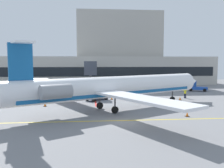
# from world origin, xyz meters

# --- Properties ---
(ground) EXTENTS (120.00, 120.00, 0.11)m
(ground) POSITION_xyz_m (-0.00, 0.00, -0.05)
(ground) COLOR slate
(terminal_building) EXTENTS (70.63, 14.09, 21.46)m
(terminal_building) POSITION_xyz_m (-0.34, 47.29, 7.18)
(terminal_building) COLOR #B7B2A8
(terminal_building) RESTS_ON ground
(jet_bridge_west) EXTENTS (2.40, 20.01, 6.66)m
(jet_bridge_west) POSITION_xyz_m (-3.39, 29.26, 5.27)
(jet_bridge_west) COLOR silver
(jet_bridge_west) RESTS_ON ground
(regional_jet) EXTENTS (32.13, 27.49, 8.68)m
(regional_jet) POSITION_xyz_m (-0.54, 6.47, 3.13)
(regional_jet) COLOR white
(regional_jet) RESTS_ON ground
(baggage_tug) EXTENTS (3.26, 3.55, 2.17)m
(baggage_tug) POSITION_xyz_m (-20.41, 21.29, 0.97)
(baggage_tug) COLOR #1E4CB2
(baggage_tug) RESTS_ON ground
(pushback_tractor) EXTENTS (4.36, 3.14, 2.34)m
(pushback_tractor) POSITION_xyz_m (19.99, 26.25, 1.05)
(pushback_tractor) COLOR #1E4CB2
(pushback_tractor) RESTS_ON ground
(belt_loader) EXTENTS (4.17, 3.94, 1.97)m
(belt_loader) POSITION_xyz_m (-2.07, 15.56, 0.91)
(belt_loader) COLOR #1E4CB2
(belt_loader) RESTS_ON ground
(fuel_tank) EXTENTS (7.13, 2.83, 2.64)m
(fuel_tank) POSITION_xyz_m (-16.17, 33.01, 1.47)
(fuel_tank) COLOR white
(fuel_tank) RESTS_ON ground
(marshaller) EXTENTS (0.83, 0.34, 1.86)m
(marshaller) POSITION_xyz_m (13.60, 16.26, 0.94)
(marshaller) COLOR #191E33
(marshaller) RESTS_ON ground
(safety_cone_alpha) EXTENTS (0.47, 0.47, 0.55)m
(safety_cone_alpha) POSITION_xyz_m (0.25, 15.87, 0.25)
(safety_cone_alpha) COLOR orange
(safety_cone_alpha) RESTS_ON ground
(safety_cone_bravo) EXTENTS (0.47, 0.47, 0.55)m
(safety_cone_bravo) POSITION_xyz_m (11.92, 14.29, 0.25)
(safety_cone_bravo) COLOR orange
(safety_cone_bravo) RESTS_ON ground
(safety_cone_charlie) EXTENTS (0.47, 0.47, 0.55)m
(safety_cone_charlie) POSITION_xyz_m (-10.16, 10.25, 0.25)
(safety_cone_charlie) COLOR orange
(safety_cone_charlie) RESTS_ON ground
(safety_cone_delta) EXTENTS (0.47, 0.47, 0.55)m
(safety_cone_delta) POSITION_xyz_m (8.10, 1.82, 0.25)
(safety_cone_delta) COLOR orange
(safety_cone_delta) RESTS_ON ground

